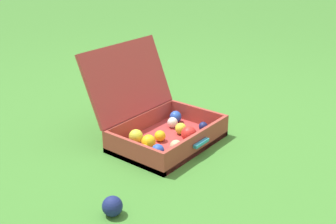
# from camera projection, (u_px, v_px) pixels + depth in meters

# --- Properties ---
(ground_plane) EXTENTS (16.00, 16.00, 0.00)m
(ground_plane) POSITION_uv_depth(u_px,v_px,m) (177.00, 149.00, 2.10)
(ground_plane) COLOR #3D7A2D
(open_suitcase) EXTENTS (0.55, 0.56, 0.47)m
(open_suitcase) POSITION_uv_depth(u_px,v_px,m) (157.00, 122.00, 2.15)
(open_suitcase) COLOR #B23838
(open_suitcase) RESTS_ON ground
(stray_ball_on_grass) EXTENTS (0.08, 0.08, 0.08)m
(stray_ball_on_grass) POSITION_uv_depth(u_px,v_px,m) (112.00, 206.00, 1.58)
(stray_ball_on_grass) COLOR navy
(stray_ball_on_grass) RESTS_ON ground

